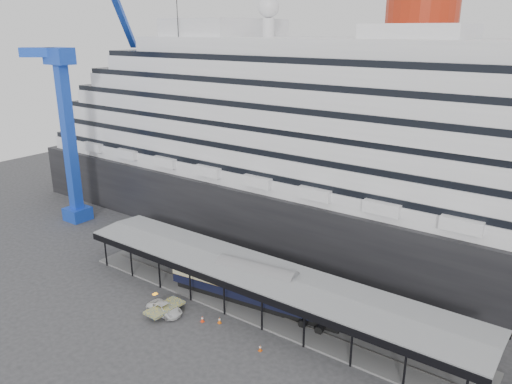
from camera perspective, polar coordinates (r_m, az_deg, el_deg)
ground at (r=62.68m, az=-2.05°, el=-14.94°), size 200.00×200.00×0.00m
cruise_ship at (r=81.62m, az=11.89°, el=6.57°), size 130.00×30.00×43.90m
platform_canopy at (r=64.87m, az=0.70°, el=-11.25°), size 56.00×9.18×5.30m
crane_blue at (r=94.47m, az=-20.28°, el=8.38°), size 22.63×19.19×47.60m
port_truck at (r=65.45m, az=-10.39°, el=-12.99°), size 5.05×2.48×1.38m
pullman_carriage at (r=65.08m, az=0.03°, el=-10.61°), size 24.73×6.10×24.08m
traffic_cone_left at (r=62.92m, az=-4.20°, el=-14.39°), size 0.54×0.54×0.84m
traffic_cone_mid at (r=63.36m, az=-6.16°, el=-14.21°), size 0.51×0.51×0.82m
traffic_cone_right at (r=58.21m, az=0.48°, el=-17.38°), size 0.41×0.41×0.79m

